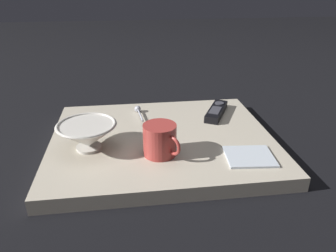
{
  "coord_description": "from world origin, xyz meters",
  "views": [
    {
      "loc": [
        -0.1,
        -0.86,
        0.49
      ],
      "look_at": [
        0.02,
        0.02,
        0.06
      ],
      "focal_mm": 34.28,
      "sensor_mm": 36.0,
      "label": 1
    }
  ],
  "objects_px": {
    "teaspoon": "(138,110)",
    "drink_coaster": "(81,124)",
    "coffee_mug": "(160,140)",
    "tv_remote_near": "(216,111)",
    "cereal_bowl": "(87,135)",
    "folded_napkin": "(249,156)"
  },
  "relations": [
    {
      "from": "coffee_mug",
      "to": "tv_remote_near",
      "type": "bearing_deg",
      "value": 47.45
    },
    {
      "from": "cereal_bowl",
      "to": "folded_napkin",
      "type": "xyz_separation_m",
      "value": [
        0.43,
        -0.11,
        -0.04
      ]
    },
    {
      "from": "tv_remote_near",
      "to": "coffee_mug",
      "type": "bearing_deg",
      "value": -132.55
    },
    {
      "from": "coffee_mug",
      "to": "folded_napkin",
      "type": "distance_m",
      "value": 0.24
    },
    {
      "from": "folded_napkin",
      "to": "tv_remote_near",
      "type": "bearing_deg",
      "value": 92.24
    },
    {
      "from": "coffee_mug",
      "to": "drink_coaster",
      "type": "relative_size",
      "value": 1.07
    },
    {
      "from": "teaspoon",
      "to": "drink_coaster",
      "type": "height_order",
      "value": "teaspoon"
    },
    {
      "from": "teaspoon",
      "to": "folded_napkin",
      "type": "height_order",
      "value": "teaspoon"
    },
    {
      "from": "coffee_mug",
      "to": "tv_remote_near",
      "type": "relative_size",
      "value": 0.64
    },
    {
      "from": "cereal_bowl",
      "to": "folded_napkin",
      "type": "bearing_deg",
      "value": -13.81
    },
    {
      "from": "cereal_bowl",
      "to": "drink_coaster",
      "type": "bearing_deg",
      "value": 104.02
    },
    {
      "from": "cereal_bowl",
      "to": "folded_napkin",
      "type": "height_order",
      "value": "cereal_bowl"
    },
    {
      "from": "coffee_mug",
      "to": "drink_coaster",
      "type": "distance_m",
      "value": 0.32
    },
    {
      "from": "teaspoon",
      "to": "tv_remote_near",
      "type": "xyz_separation_m",
      "value": [
        0.27,
        -0.05,
        0.0
      ]
    },
    {
      "from": "teaspoon",
      "to": "drink_coaster",
      "type": "xyz_separation_m",
      "value": [
        -0.19,
        -0.07,
        -0.01
      ]
    },
    {
      "from": "cereal_bowl",
      "to": "coffee_mug",
      "type": "relative_size",
      "value": 1.51
    },
    {
      "from": "tv_remote_near",
      "to": "drink_coaster",
      "type": "xyz_separation_m",
      "value": [
        -0.46,
        -0.02,
        -0.01
      ]
    },
    {
      "from": "coffee_mug",
      "to": "folded_napkin",
      "type": "bearing_deg",
      "value": -11.89
    },
    {
      "from": "cereal_bowl",
      "to": "tv_remote_near",
      "type": "distance_m",
      "value": 0.46
    },
    {
      "from": "cereal_bowl",
      "to": "teaspoon",
      "type": "relative_size",
      "value": 1.42
    },
    {
      "from": "cereal_bowl",
      "to": "tv_remote_near",
      "type": "height_order",
      "value": "cereal_bowl"
    },
    {
      "from": "tv_remote_near",
      "to": "folded_napkin",
      "type": "xyz_separation_m",
      "value": [
        0.01,
        -0.29,
        -0.01
      ]
    }
  ]
}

